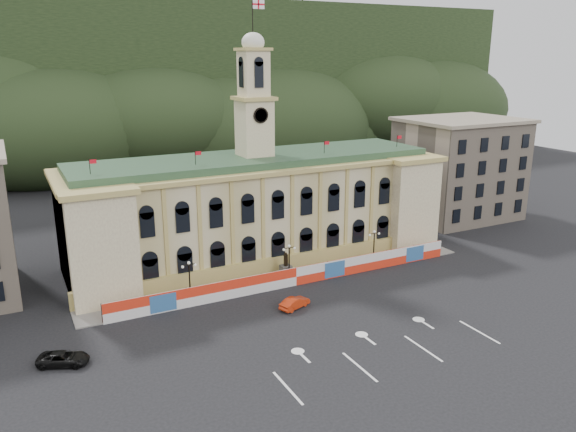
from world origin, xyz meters
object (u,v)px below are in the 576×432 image
lamp_center (289,259)px  red_sedan (295,303)px  statue (286,270)px  black_suv (63,359)px

lamp_center → red_sedan: bearing=-112.9°
statue → lamp_center: bearing=-90.0°
red_sedan → statue: bearing=-41.2°
red_sedan → black_suv: same height
lamp_center → red_sedan: size_ratio=1.16×
statue → black_suv: 31.70m
red_sedan → black_suv: (-26.55, -1.07, 0.00)m
lamp_center → black_suv: size_ratio=0.94×
lamp_center → red_sedan: lamp_center is taller
red_sedan → black_suv: bearing=71.7°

